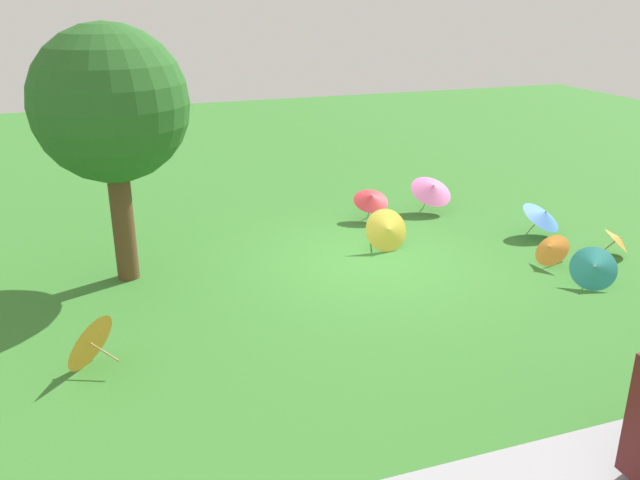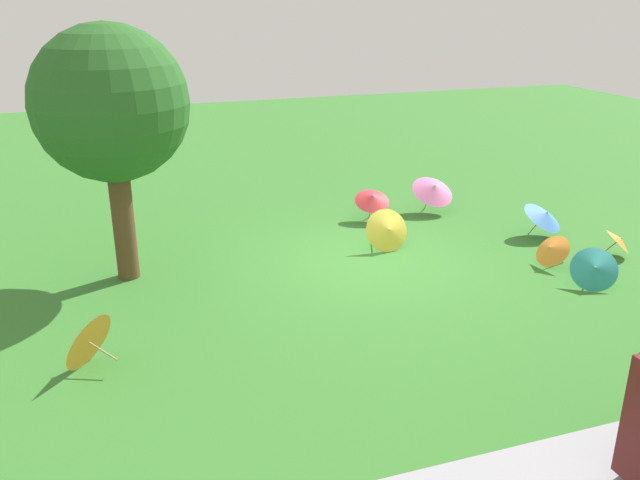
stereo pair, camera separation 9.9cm
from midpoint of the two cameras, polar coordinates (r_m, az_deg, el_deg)
The scene contains 10 objects.
ground at distance 12.62m, azimuth 4.26°, elevation -1.91°, with size 40.00×40.00×0.00m, color #387A2D.
shade_tree at distance 11.59m, azimuth -17.28°, elevation 10.95°, with size 2.59×2.59×4.39m.
parasol_pink_0 at distance 15.43m, azimuth 9.92°, elevation 4.35°, with size 1.05×1.03×0.91m.
parasol_orange_0 at distance 9.54m, azimuth -19.21°, elevation -8.10°, with size 0.90×0.94×0.85m.
parasol_yellow_0 at distance 13.10m, azimuth 6.06°, elevation 0.85°, with size 0.87×0.78×0.83m.
parasol_orange_1 at distance 13.98m, azimuth 24.47°, elevation 0.00°, with size 0.73×0.77×0.58m.
parasol_teal_0 at distance 12.35m, azimuth 22.69°, elevation -2.26°, with size 0.99×0.94×0.71m.
parasol_orange_2 at distance 13.00m, azimuth 19.43°, elevation -0.76°, with size 0.70×0.74×0.64m.
parasol_blue_0 at distance 14.49m, azimuth 18.90°, elevation 2.03°, with size 1.18×1.17×0.78m.
parasol_red_1 at distance 14.72m, azimuth 4.72°, elevation 3.58°, with size 0.88×0.88×0.77m.
Camera 2 is at (4.60, 10.71, 4.82)m, focal length 37.31 mm.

